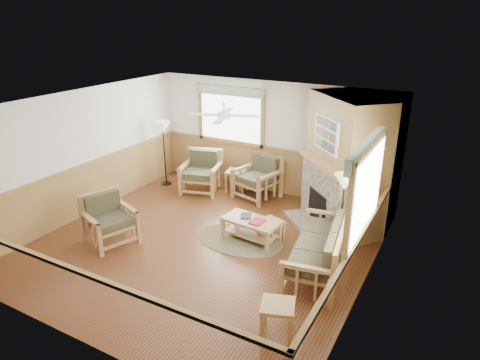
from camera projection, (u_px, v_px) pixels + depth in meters
The scene contains 24 objects.
floor at pixel (204, 244), 8.22m from camera, with size 6.00×6.00×0.01m, color #562F18.
ceiling at pixel (199, 104), 7.23m from camera, with size 6.00×6.00×0.01m, color white.
wall_back at pixel (272, 138), 10.17m from camera, with size 6.00×0.02×2.70m, color white.
wall_front at pixel (67, 255), 5.28m from camera, with size 6.00×0.02×2.70m, color white.
wall_left at pixel (84, 154), 9.07m from camera, with size 0.02×6.00×2.70m, color white.
wall_right at pixel (370, 213), 6.38m from camera, with size 0.02×6.00×2.70m, color white.
wainscot at pixel (203, 218), 8.02m from camera, with size 6.00×6.00×1.10m, color olive, non-canonical shape.
fireplace at pixel (346, 164), 8.48m from camera, with size 2.20×2.20×2.70m, color olive, non-canonical shape.
window_back at pixel (231, 85), 10.20m from camera, with size 1.90×0.16×1.50m, color white, non-canonical shape.
window_right at pixel (373, 140), 5.80m from camera, with size 0.16×1.90×1.50m, color white, non-canonical shape.
ceiling_fan at pixel (224, 105), 7.36m from camera, with size 1.24×1.24×0.36m, color white, non-canonical shape.
sofa at pixel (318, 246), 7.22m from camera, with size 0.84×2.05×0.94m, color #A77F4E, non-canonical shape.
armchair_back_left at pixel (201, 172), 10.46m from camera, with size 0.89×0.89×0.99m, color #A77F4E, non-canonical shape.
armchair_back_right at pixel (257, 178), 10.11m from camera, with size 0.89×0.89×1.00m, color #A77F4E, non-canonical shape.
armchair_left at pixel (110, 220), 8.12m from camera, with size 0.83×0.83×0.94m, color #A77F4E, non-canonical shape.
coffee_table at pixel (251, 230), 8.28m from camera, with size 1.10×0.55×0.44m, color #A77F4E, non-canonical shape.
end_table_chairs at pixel (237, 181), 10.52m from camera, with size 0.49×0.47×0.55m, color #A77F4E, non-canonical shape.
end_table_sofa at pixel (277, 319), 5.81m from camera, with size 0.45×0.43×0.50m, color #A77F4E, non-canonical shape.
footstool at pixel (270, 230), 8.34m from camera, with size 0.43×0.43×0.37m, color #A77F4E, non-canonical shape.
braided_rug at pixel (240, 240), 8.34m from camera, with size 1.76×1.76×0.01m, color brown.
floor_lamp_left at pixel (165, 153), 10.78m from camera, with size 0.38×0.38×1.67m, color black, non-canonical shape.
floor_lamp_right at pixel (341, 216), 7.56m from camera, with size 0.36×0.36×1.58m, color black, non-canonical shape.
book_red at pixel (257, 221), 8.08m from camera, with size 0.22×0.30×0.03m, color maroon.
book_dark at pixel (246, 215), 8.32m from camera, with size 0.20×0.27×0.03m, color black.
Camera 1 is at (4.08, -5.98, 4.14)m, focal length 32.00 mm.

